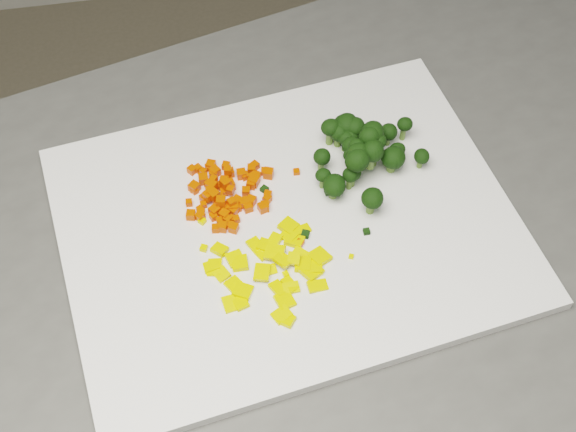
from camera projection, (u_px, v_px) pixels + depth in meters
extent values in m
cube|color=#4E4D4B|center=(313.00, 415.00, 1.22)|extent=(1.22, 1.00, 0.90)
cube|color=white|center=(288.00, 225.00, 0.87)|extent=(0.53, 0.44, 0.01)
cube|color=#E23502|center=(210.00, 185.00, 0.88)|extent=(0.01, 0.01, 0.01)
cube|color=#E23502|center=(248.00, 207.00, 0.87)|extent=(0.01, 0.01, 0.01)
cube|color=#E23502|center=(228.00, 220.00, 0.86)|extent=(0.01, 0.01, 0.01)
cube|color=#E23502|center=(268.00, 173.00, 0.90)|extent=(0.01, 0.01, 0.01)
cube|color=#E23502|center=(204.00, 198.00, 0.88)|extent=(0.01, 0.01, 0.01)
cube|color=#E23502|center=(230.00, 172.00, 0.90)|extent=(0.01, 0.01, 0.01)
cube|color=#E23502|center=(234.00, 207.00, 0.87)|extent=(0.01, 0.01, 0.01)
cube|color=#E23502|center=(245.00, 176.00, 0.89)|extent=(0.01, 0.01, 0.01)
cube|color=#E23502|center=(234.00, 211.00, 0.87)|extent=(0.01, 0.01, 0.01)
cube|color=#E23502|center=(239.00, 207.00, 0.87)|extent=(0.01, 0.01, 0.01)
cube|color=#E23502|center=(201.00, 214.00, 0.86)|extent=(0.01, 0.01, 0.01)
cube|color=#E23502|center=(252.00, 169.00, 0.90)|extent=(0.01, 0.01, 0.01)
cube|color=#E23502|center=(215.00, 172.00, 0.90)|extent=(0.01, 0.01, 0.01)
cube|color=#E23502|center=(210.00, 192.00, 0.87)|extent=(0.01, 0.01, 0.01)
cube|color=#E23502|center=(257.00, 175.00, 0.90)|extent=(0.01, 0.01, 0.01)
cube|color=#E23502|center=(208.00, 195.00, 0.87)|extent=(0.01, 0.01, 0.01)
cube|color=#E23502|center=(230.00, 225.00, 0.85)|extent=(0.01, 0.01, 0.01)
cube|color=#E23502|center=(268.00, 195.00, 0.88)|extent=(0.01, 0.01, 0.01)
cube|color=#E23502|center=(246.00, 191.00, 0.88)|extent=(0.01, 0.01, 0.01)
cube|color=#E23502|center=(192.00, 170.00, 0.90)|extent=(0.01, 0.01, 0.01)
cube|color=#E23502|center=(251.00, 184.00, 0.89)|extent=(0.01, 0.01, 0.01)
cube|color=#E23502|center=(214.00, 217.00, 0.86)|extent=(0.01, 0.01, 0.01)
cube|color=#E23502|center=(203.00, 172.00, 0.90)|extent=(0.01, 0.01, 0.01)
cube|color=#E23502|center=(222.00, 210.00, 0.87)|extent=(0.01, 0.01, 0.01)
cube|color=#E23502|center=(245.00, 202.00, 0.87)|extent=(0.01, 0.01, 0.01)
cube|color=#E23502|center=(218.00, 186.00, 0.89)|extent=(0.01, 0.01, 0.01)
cube|color=#E23502|center=(255.00, 166.00, 0.90)|extent=(0.01, 0.01, 0.01)
cube|color=#E23502|center=(263.00, 207.00, 0.87)|extent=(0.01, 0.01, 0.01)
cube|color=#E23502|center=(216.00, 228.00, 0.85)|extent=(0.01, 0.01, 0.01)
cube|color=#E23502|center=(241.00, 174.00, 0.89)|extent=(0.01, 0.01, 0.01)
cube|color=#E23502|center=(213.00, 215.00, 0.86)|extent=(0.01, 0.01, 0.01)
cube|color=#E23502|center=(218.00, 197.00, 0.88)|extent=(0.01, 0.01, 0.01)
cube|color=#E23502|center=(251.00, 201.00, 0.87)|extent=(0.01, 0.01, 0.01)
cube|color=#E23502|center=(224.00, 215.00, 0.86)|extent=(0.01, 0.01, 0.01)
cube|color=#E23502|center=(224.00, 192.00, 0.88)|extent=(0.01, 0.01, 0.01)
cube|color=#E23502|center=(195.00, 191.00, 0.88)|extent=(0.01, 0.01, 0.01)
cube|color=#E23502|center=(204.00, 205.00, 0.87)|extent=(0.01, 0.01, 0.01)
cube|color=#E23502|center=(230.00, 185.00, 0.89)|extent=(0.01, 0.01, 0.01)
cube|color=#E23502|center=(229.00, 176.00, 0.90)|extent=(0.01, 0.01, 0.01)
cube|color=#E23502|center=(200.00, 217.00, 0.86)|extent=(0.01, 0.01, 0.01)
cube|color=#E23502|center=(219.00, 221.00, 0.86)|extent=(0.01, 0.01, 0.01)
cube|color=#E23502|center=(194.00, 190.00, 0.88)|extent=(0.01, 0.01, 0.01)
cube|color=#E23502|center=(267.00, 199.00, 0.88)|extent=(0.01, 0.01, 0.01)
cube|color=#E23502|center=(211.00, 165.00, 0.90)|extent=(0.01, 0.01, 0.01)
cube|color=#E23502|center=(224.00, 181.00, 0.89)|extent=(0.01, 0.01, 0.01)
cube|color=#E23502|center=(250.00, 201.00, 0.87)|extent=(0.01, 0.01, 0.01)
cube|color=#E23502|center=(214.00, 211.00, 0.86)|extent=(0.01, 0.01, 0.01)
cube|color=#E23502|center=(217.00, 203.00, 0.87)|extent=(0.01, 0.01, 0.01)
cube|color=#E23502|center=(221.00, 201.00, 0.86)|extent=(0.01, 0.01, 0.01)
cube|color=#E23502|center=(232.00, 219.00, 0.86)|extent=(0.01, 0.01, 0.01)
cube|color=#E23502|center=(189.00, 203.00, 0.87)|extent=(0.01, 0.01, 0.01)
cube|color=#E23502|center=(222.00, 227.00, 0.85)|extent=(0.01, 0.01, 0.01)
cube|color=#E23502|center=(194.00, 187.00, 0.88)|extent=(0.01, 0.01, 0.01)
cube|color=#E23502|center=(191.00, 215.00, 0.86)|extent=(0.01, 0.01, 0.01)
cube|color=#E23502|center=(254.00, 181.00, 0.89)|extent=(0.01, 0.01, 0.01)
cube|color=#E23502|center=(200.00, 209.00, 0.87)|extent=(0.01, 0.01, 0.01)
cube|color=#E23502|center=(214.00, 195.00, 0.87)|extent=(0.01, 0.01, 0.01)
cube|color=#E23502|center=(230.00, 190.00, 0.87)|extent=(0.01, 0.01, 0.01)
cube|color=#E23502|center=(254.00, 178.00, 0.89)|extent=(0.01, 0.01, 0.01)
cube|color=#E23502|center=(244.00, 203.00, 0.87)|extent=(0.01, 0.01, 0.01)
cube|color=#E23502|center=(198.00, 168.00, 0.90)|extent=(0.01, 0.01, 0.01)
cube|color=#E23502|center=(203.00, 179.00, 0.89)|extent=(0.01, 0.01, 0.01)
cube|color=#E23502|center=(209.00, 167.00, 0.90)|extent=(0.01, 0.01, 0.01)
cube|color=#E23502|center=(229.00, 207.00, 0.87)|extent=(0.01, 0.01, 0.01)
cube|color=#E23502|center=(214.00, 179.00, 0.88)|extent=(0.01, 0.01, 0.01)
cube|color=#E23502|center=(225.00, 183.00, 0.88)|extent=(0.01, 0.01, 0.01)
cube|color=#E23502|center=(213.00, 173.00, 0.90)|extent=(0.01, 0.01, 0.01)
cube|color=#E23502|center=(212.00, 186.00, 0.88)|extent=(0.01, 0.01, 0.01)
cube|color=#E23502|center=(228.00, 170.00, 0.89)|extent=(0.01, 0.01, 0.01)
cube|color=#E23502|center=(242.00, 174.00, 0.90)|extent=(0.01, 0.01, 0.01)
cube|color=#E23502|center=(226.00, 166.00, 0.90)|extent=(0.01, 0.01, 0.01)
cube|color=#E23502|center=(231.00, 202.00, 0.86)|extent=(0.01, 0.01, 0.01)
cube|color=#E23502|center=(236.00, 219.00, 0.86)|extent=(0.01, 0.01, 0.01)
cube|color=#E23502|center=(237.00, 201.00, 0.87)|extent=(0.01, 0.01, 0.01)
cube|color=#E23502|center=(234.00, 228.00, 0.85)|extent=(0.01, 0.01, 0.01)
cube|color=#E23502|center=(265.00, 207.00, 0.87)|extent=(0.01, 0.01, 0.01)
cube|color=yellow|center=(294.00, 258.00, 0.82)|extent=(0.02, 0.02, 0.01)
cube|color=yellow|center=(230.00, 304.00, 0.80)|extent=(0.02, 0.02, 0.01)
cube|color=yellow|center=(299.00, 256.00, 0.83)|extent=(0.02, 0.02, 0.01)
cube|color=yellow|center=(278.00, 288.00, 0.81)|extent=(0.02, 0.02, 0.01)
cube|color=yellow|center=(303.00, 264.00, 0.83)|extent=(0.02, 0.02, 0.01)
cube|color=yellow|center=(262.00, 272.00, 0.82)|extent=(0.02, 0.02, 0.01)
cube|color=yellow|center=(235.00, 285.00, 0.81)|extent=(0.02, 0.02, 0.01)
cube|color=yellow|center=(320.00, 256.00, 0.83)|extent=(0.03, 0.03, 0.01)
cube|color=yellow|center=(243.00, 291.00, 0.81)|extent=(0.02, 0.02, 0.01)
cube|color=yellow|center=(268.00, 270.00, 0.82)|extent=(0.02, 0.01, 0.01)
cube|color=yellow|center=(288.00, 226.00, 0.86)|extent=(0.03, 0.03, 0.01)
cube|color=yellow|center=(274.00, 241.00, 0.84)|extent=(0.02, 0.02, 0.01)
cube|color=yellow|center=(285.00, 301.00, 0.80)|extent=(0.02, 0.02, 0.01)
cube|color=yellow|center=(240.00, 303.00, 0.80)|extent=(0.02, 0.02, 0.01)
cube|color=yellow|center=(282.00, 315.00, 0.79)|extent=(0.02, 0.02, 0.01)
cube|color=yellow|center=(222.00, 274.00, 0.82)|extent=(0.02, 0.02, 0.01)
cube|color=yellow|center=(301.00, 230.00, 0.85)|extent=(0.02, 0.02, 0.01)
cube|color=yellow|center=(289.00, 236.00, 0.85)|extent=(0.02, 0.02, 0.01)
cube|color=yellow|center=(263.00, 252.00, 0.84)|extent=(0.02, 0.02, 0.00)
cube|color=yellow|center=(315.00, 268.00, 0.82)|extent=(0.02, 0.02, 0.01)
cube|color=yellow|center=(294.00, 241.00, 0.84)|extent=(0.02, 0.02, 0.01)
cube|color=yellow|center=(266.00, 246.00, 0.84)|extent=(0.02, 0.02, 0.01)
cube|color=yellow|center=(240.00, 263.00, 0.83)|extent=(0.02, 0.02, 0.01)
cube|color=yellow|center=(291.00, 288.00, 0.81)|extent=(0.02, 0.01, 0.01)
cube|color=yellow|center=(317.00, 286.00, 0.81)|extent=(0.02, 0.02, 0.01)
cube|color=yellow|center=(275.00, 252.00, 0.83)|extent=(0.03, 0.02, 0.01)
cube|color=yellow|center=(215.00, 268.00, 0.83)|extent=(0.02, 0.02, 0.01)
cube|color=yellow|center=(220.00, 249.00, 0.84)|extent=(0.02, 0.02, 0.01)
cube|color=yellow|center=(283.00, 260.00, 0.82)|extent=(0.02, 0.02, 0.01)
cube|color=yellow|center=(235.00, 259.00, 0.83)|extent=(0.02, 0.02, 0.01)
cube|color=yellow|center=(290.00, 284.00, 0.81)|extent=(0.02, 0.02, 0.01)
cube|color=yellow|center=(287.00, 320.00, 0.79)|extent=(0.02, 0.02, 0.01)
cube|color=yellow|center=(211.00, 266.00, 0.83)|extent=(0.02, 0.02, 0.01)
cube|color=yellow|center=(312.00, 271.00, 0.82)|extent=(0.03, 0.03, 0.01)
cube|color=yellow|center=(255.00, 245.00, 0.84)|extent=(0.02, 0.02, 0.01)
cube|color=black|center=(264.00, 189.00, 0.89)|extent=(0.01, 0.01, 0.01)
cube|color=#E23502|center=(265.00, 171.00, 0.90)|extent=(0.01, 0.01, 0.01)
cube|color=yellow|center=(202.00, 221.00, 0.86)|extent=(0.01, 0.01, 0.00)
cube|color=yellow|center=(351.00, 256.00, 0.83)|extent=(0.01, 0.01, 0.00)
cube|color=black|center=(367.00, 231.00, 0.85)|extent=(0.01, 0.01, 0.00)
cube|color=#E23502|center=(296.00, 172.00, 0.90)|extent=(0.01, 0.01, 0.00)
cube|color=black|center=(328.00, 192.00, 0.88)|extent=(0.01, 0.01, 0.00)
cube|color=#E23502|center=(300.00, 243.00, 0.84)|extent=(0.01, 0.01, 0.01)
cube|color=yellow|center=(286.00, 274.00, 0.82)|extent=(0.01, 0.01, 0.00)
cube|color=black|center=(305.00, 234.00, 0.85)|extent=(0.01, 0.01, 0.01)
cube|color=yellow|center=(297.00, 247.00, 0.84)|extent=(0.01, 0.01, 0.00)
cube|color=yellow|center=(204.00, 248.00, 0.84)|extent=(0.01, 0.01, 0.01)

